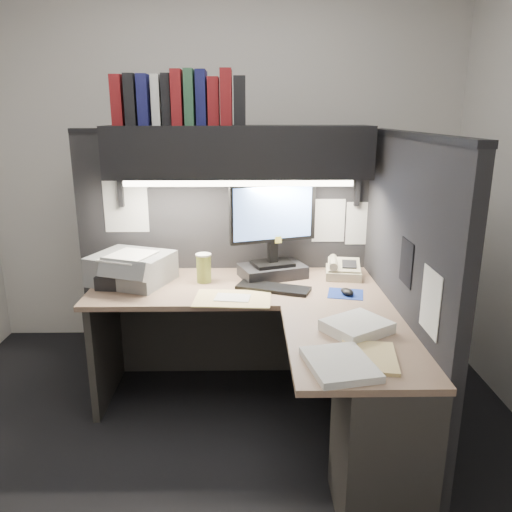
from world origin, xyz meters
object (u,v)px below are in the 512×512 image
printer (132,268)px  notebook_stack (124,279)px  monitor (273,241)px  coffee_cup (204,269)px  desk (298,375)px  overhead_shelf (239,151)px  telephone (343,270)px  keyboard (273,288)px

printer → notebook_stack: bearing=-98.9°
monitor → coffee_cup: monitor is taller
desk → coffee_cup: size_ratio=10.23×
overhead_shelf → telephone: size_ratio=6.92×
desk → printer: printer is taller
monitor → coffee_cup: (-0.42, -0.08, -0.15)m
keyboard → coffee_cup: 0.45m
notebook_stack → monitor: bearing=9.2°
desk → printer: (-0.95, 0.63, 0.37)m
telephone → coffee_cup: size_ratio=1.35×
overhead_shelf → coffee_cup: bearing=-149.5°
monitor → telephone: (0.44, -0.01, -0.19)m
telephone → printer: bearing=-168.4°
overhead_shelf → telephone: 0.97m
printer → coffee_cup: bearing=20.3°
monitor → keyboard: bearing=-110.6°
telephone → printer: (-1.30, -0.07, 0.04)m
coffee_cup → keyboard: bearing=-20.0°
overhead_shelf → keyboard: (0.20, -0.28, -0.76)m
keyboard → telephone: telephone is taller
desk → keyboard: size_ratio=4.00×
monitor → coffee_cup: bearing=172.5°
desk → monitor: bearing=97.7°
printer → desk: bearing=-12.6°
desk → overhead_shelf: overhead_shelf is taller
telephone → coffee_cup: (-0.86, -0.08, 0.04)m
coffee_cup → notebook_stack: (-0.47, -0.06, -0.04)m
monitor → coffee_cup: size_ratio=3.56×
desk → telephone: size_ratio=7.59×
overhead_shelf → keyboard: 0.83m
keyboard → notebook_stack: (-0.89, 0.09, 0.03)m
desk → overhead_shelf: bearing=111.8°
telephone → notebook_stack: 1.34m
desk → coffee_cup: bearing=129.5°
keyboard → telephone: size_ratio=1.90×
desk → keyboard: 0.57m
desk → notebook_stack: size_ratio=6.25×
telephone → printer: size_ratio=0.52×
desk → monitor: monitor is taller
desk → notebook_stack: (-0.99, 0.57, 0.33)m
overhead_shelf → monitor: 0.58m
desk → coffee_cup: (-0.52, 0.63, 0.37)m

